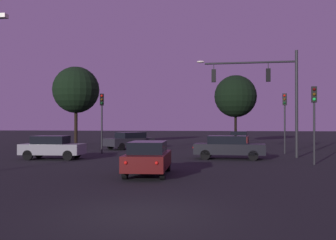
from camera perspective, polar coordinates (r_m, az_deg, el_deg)
The scene contains 12 objects.
ground_plane at distance 34.36m, azimuth 3.95°, elevation -4.38°, with size 168.00×168.00×0.00m, color black.
traffic_signal_mast_arm at distance 27.59m, azimuth 14.44°, elevation 4.91°, with size 6.90×0.59×7.31m.
traffic_light_corner_left at distance 30.93m, azimuth 16.81°, elevation 1.25°, with size 0.36×0.38×4.62m.
traffic_light_corner_right at distance 23.27m, azimuth 20.73°, elevation 1.48°, with size 0.34×0.37×4.41m.
traffic_light_median at distance 30.07m, azimuth -9.72°, elevation 1.26°, with size 0.35×0.38×4.61m.
car_nearside_lane at distance 17.56m, azimuth -2.94°, elevation -5.52°, with size 1.96×4.42×1.52m.
car_crossing_left at distance 26.33m, azimuth -16.68°, elevation -3.82°, with size 4.08×1.97×1.52m.
car_crossing_right at distance 25.65m, azimuth 8.96°, elevation -3.92°, with size 4.73×2.15×1.52m.
car_far_lane at distance 40.63m, azimuth 10.44°, elevation -2.65°, with size 2.31×4.72×1.52m.
car_parked_lot at distance 35.30m, azimuth -5.67°, elevation -2.98°, with size 4.29×4.65×1.52m.
tree_behind_sign at distance 42.81m, azimuth -13.40°, elevation 4.32°, with size 4.99×4.99×8.42m.
tree_left_far at distance 47.23m, azimuth 9.92°, elevation 3.45°, with size 5.06×5.06×8.12m.
Camera 1 is at (1.99, -9.72, 2.34)m, focal length 41.38 mm.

